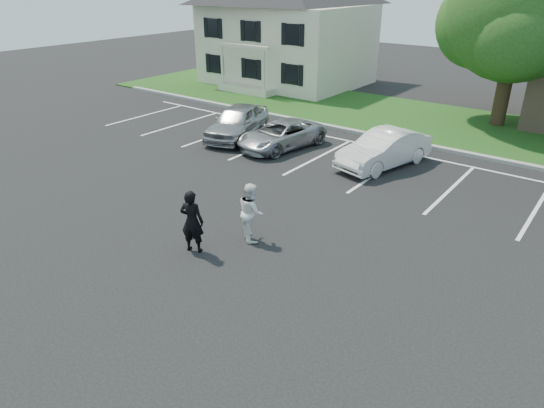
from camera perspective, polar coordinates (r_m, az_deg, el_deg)
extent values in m
plane|color=black|center=(13.29, -2.61, -6.35)|extent=(90.00, 90.00, 0.00)
cube|color=gray|center=(22.96, 16.90, 6.75)|extent=(40.00, 0.30, 0.15)
cube|color=#1B3C17|center=(26.63, 20.09, 8.72)|extent=(44.00, 8.00, 0.08)
cube|color=white|center=(27.91, -14.65, 10.08)|extent=(0.12, 5.20, 0.01)
cube|color=white|center=(25.84, -10.66, 9.27)|extent=(0.12, 5.20, 0.01)
cube|color=white|center=(23.92, -6.02, 8.27)|extent=(0.12, 5.20, 0.01)
cube|color=white|center=(22.18, -0.65, 7.03)|extent=(0.12, 5.20, 0.01)
cube|color=white|center=(20.68, 5.53, 5.53)|extent=(0.12, 5.20, 0.01)
cube|color=white|center=(19.47, 12.54, 3.74)|extent=(0.12, 5.20, 0.01)
cube|color=white|center=(18.60, 20.31, 1.68)|extent=(0.12, 5.20, 0.01)
cube|color=white|center=(18.13, 28.63, -0.56)|extent=(0.12, 5.20, 0.01)
cube|color=white|center=(21.40, 19.07, 4.91)|extent=(34.00, 0.12, 0.01)
cube|color=beige|center=(35.38, 1.84, 18.24)|extent=(10.00, 8.00, 5.20)
cube|color=beige|center=(32.40, -2.75, 13.35)|extent=(4.00, 1.60, 0.50)
cylinder|color=beige|center=(32.85, -5.85, 15.37)|extent=(0.18, 0.18, 2.70)
cylinder|color=beige|center=(30.68, -1.00, 14.79)|extent=(0.18, 0.18, 2.70)
cube|color=beige|center=(31.49, -3.59, 18.06)|extent=(4.20, 0.25, 0.20)
cube|color=black|center=(32.38, -2.47, 15.60)|extent=(0.90, 0.06, 1.20)
cube|color=black|center=(32.07, -2.55, 19.65)|extent=(0.90, 0.06, 1.20)
cube|color=black|center=(32.79, -3.38, 15.70)|extent=(0.32, 0.05, 1.25)
cube|color=black|center=(31.97, -1.53, 15.49)|extent=(0.32, 0.05, 1.25)
cylinder|color=black|center=(27.23, 25.49, 11.57)|extent=(0.70, 0.70, 3.20)
sphere|color=#244815|center=(26.73, 27.13, 19.64)|extent=(6.60, 6.60, 6.60)
sphere|color=#244815|center=(27.56, 23.43, 18.90)|extent=(4.40, 4.40, 4.40)
sphere|color=#244815|center=(25.25, 26.88, 17.41)|extent=(4.00, 4.00, 4.00)
sphere|color=#244815|center=(28.41, 26.73, 20.52)|extent=(4.20, 4.20, 4.20)
imported|color=black|center=(13.36, -9.39, -2.04)|extent=(0.78, 0.64, 1.82)
imported|color=white|center=(13.84, -2.48, -0.91)|extent=(1.06, 1.02, 1.72)
imported|color=#9E9EA2|center=(23.05, -4.08, 9.64)|extent=(2.95, 4.76, 1.51)
imported|color=#9A9CA1|center=(21.60, 1.12, 8.14)|extent=(2.68, 4.53, 1.18)
imported|color=silver|center=(19.88, 13.05, 6.30)|extent=(2.52, 4.54, 1.42)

